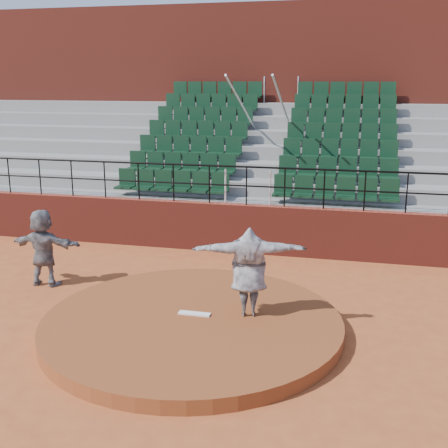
# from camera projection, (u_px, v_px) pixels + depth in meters

# --- Properties ---
(ground) EXTENTS (90.00, 90.00, 0.00)m
(ground) POSITION_uv_depth(u_px,v_px,m) (192.00, 330.00, 10.35)
(ground) COLOR #AA5026
(ground) RESTS_ON ground
(pitchers_mound) EXTENTS (5.50, 5.50, 0.25)m
(pitchers_mound) POSITION_uv_depth(u_px,v_px,m) (192.00, 324.00, 10.32)
(pitchers_mound) COLOR brown
(pitchers_mound) RESTS_ON ground
(pitching_rubber) EXTENTS (0.60, 0.15, 0.03)m
(pitching_rubber) POSITION_uv_depth(u_px,v_px,m) (194.00, 314.00, 10.43)
(pitching_rubber) COLOR white
(pitching_rubber) RESTS_ON pitchers_mound
(boundary_wall) EXTENTS (24.00, 0.30, 1.30)m
(boundary_wall) POSITION_uv_depth(u_px,v_px,m) (246.00, 229.00, 14.90)
(boundary_wall) COLOR maroon
(boundary_wall) RESTS_ON ground
(wall_railing) EXTENTS (24.04, 0.05, 1.03)m
(wall_railing) POSITION_uv_depth(u_px,v_px,m) (247.00, 177.00, 14.55)
(wall_railing) COLOR black
(wall_railing) RESTS_ON boundary_wall
(seating_deck) EXTENTS (24.00, 5.97, 4.63)m
(seating_deck) POSITION_uv_depth(u_px,v_px,m) (268.00, 177.00, 18.13)
(seating_deck) COLOR gray
(seating_deck) RESTS_ON ground
(press_box_facade) EXTENTS (24.00, 3.00, 7.10)m
(press_box_facade) POSITION_uv_depth(u_px,v_px,m) (286.00, 105.00, 21.33)
(press_box_facade) COLOR maroon
(press_box_facade) RESTS_ON ground
(pitcher) EXTENTS (2.13, 1.03, 1.67)m
(pitcher) POSITION_uv_depth(u_px,v_px,m) (249.00, 272.00, 10.23)
(pitcher) COLOR black
(pitcher) RESTS_ON pitchers_mound
(fielder) EXTENTS (1.62, 0.52, 1.75)m
(fielder) POSITION_uv_depth(u_px,v_px,m) (43.00, 248.00, 12.44)
(fielder) COLOR black
(fielder) RESTS_ON ground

